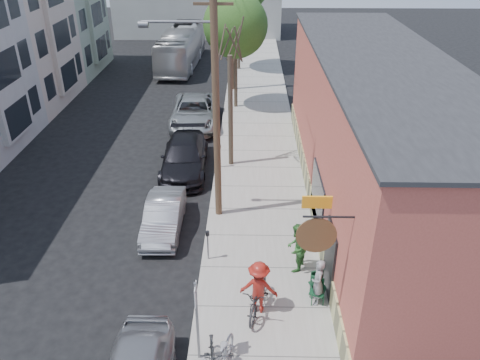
{
  "coord_description": "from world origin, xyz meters",
  "views": [
    {
      "loc": [
        3.73,
        -13.42,
        11.23
      ],
      "look_at": [
        3.36,
        4.15,
        1.5
      ],
      "focal_mm": 35.0,
      "sensor_mm": 36.0,
      "label": 1
    }
  ],
  "objects_px": {
    "parked_bike_a": "(213,357)",
    "bus": "(182,47)",
    "parking_meter_far": "(220,152)",
    "tree_leafy_mid": "(235,26)",
    "cyclist": "(259,287)",
    "car_1": "(164,216)",
    "patron_grey": "(318,282)",
    "parked_bike_b": "(221,359)",
    "patio_chair_b": "(317,291)",
    "patio_chair_a": "(317,285)",
    "sign_post": "(197,314)",
    "car_3": "(194,112)",
    "utility_pole_near": "(214,97)",
    "car_2": "(184,157)",
    "parking_meter_near": "(208,241)",
    "patron_green": "(296,248)",
    "tree_bare": "(231,112)"
  },
  "relations": [
    {
      "from": "patron_green",
      "to": "parking_meter_far",
      "type": "bearing_deg",
      "value": -137.86
    },
    {
      "from": "utility_pole_near",
      "to": "parked_bike_a",
      "type": "bearing_deg",
      "value": -87.21
    },
    {
      "from": "tree_leafy_mid",
      "to": "patio_chair_b",
      "type": "xyz_separation_m",
      "value": [
        3.23,
        -18.78,
        -4.9
      ]
    },
    {
      "from": "patron_grey",
      "to": "bus",
      "type": "relative_size",
      "value": 0.15
    },
    {
      "from": "parked_bike_a",
      "to": "utility_pole_near",
      "type": "bearing_deg",
      "value": 83.53
    },
    {
      "from": "patio_chair_b",
      "to": "car_2",
      "type": "xyz_separation_m",
      "value": [
        -5.56,
        9.51,
        0.2
      ]
    },
    {
      "from": "patio_chair_a",
      "to": "car_2",
      "type": "xyz_separation_m",
      "value": [
        -5.6,
        9.2,
        0.2
      ]
    },
    {
      "from": "tree_leafy_mid",
      "to": "parked_bike_b",
      "type": "distance_m",
      "value": 22.17
    },
    {
      "from": "utility_pole_near",
      "to": "patron_grey",
      "type": "distance_m",
      "value": 7.81
    },
    {
      "from": "utility_pole_near",
      "to": "car_2",
      "type": "xyz_separation_m",
      "value": [
        -1.93,
        4.19,
        -4.62
      ]
    },
    {
      "from": "parking_meter_near",
      "to": "tree_bare",
      "type": "relative_size",
      "value": 0.22
    },
    {
      "from": "sign_post",
      "to": "parked_bike_a",
      "type": "relative_size",
      "value": 1.64
    },
    {
      "from": "cyclist",
      "to": "car_2",
      "type": "relative_size",
      "value": 0.35
    },
    {
      "from": "parked_bike_a",
      "to": "car_2",
      "type": "height_order",
      "value": "car_2"
    },
    {
      "from": "utility_pole_near",
      "to": "tree_bare",
      "type": "distance_m",
      "value": 5.38
    },
    {
      "from": "car_1",
      "to": "tree_leafy_mid",
      "type": "bearing_deg",
      "value": 79.11
    },
    {
      "from": "tree_leafy_mid",
      "to": "car_3",
      "type": "distance_m",
      "value": 6.09
    },
    {
      "from": "patio_chair_a",
      "to": "car_3",
      "type": "height_order",
      "value": "car_3"
    },
    {
      "from": "utility_pole_near",
      "to": "patio_chair_a",
      "type": "relative_size",
      "value": 11.36
    },
    {
      "from": "tree_leafy_mid",
      "to": "patio_chair_b",
      "type": "relative_size",
      "value": 8.41
    },
    {
      "from": "car_3",
      "to": "bus",
      "type": "relative_size",
      "value": 0.53
    },
    {
      "from": "parking_meter_near",
      "to": "tree_leafy_mid",
      "type": "relative_size",
      "value": 0.17
    },
    {
      "from": "parking_meter_far",
      "to": "cyclist",
      "type": "bearing_deg",
      "value": -79.72
    },
    {
      "from": "parking_meter_far",
      "to": "patron_green",
      "type": "bearing_deg",
      "value": -68.25
    },
    {
      "from": "patron_grey",
      "to": "parked_bike_a",
      "type": "xyz_separation_m",
      "value": [
        -3.22,
        -2.77,
        -0.33
      ]
    },
    {
      "from": "parked_bike_a",
      "to": "bus",
      "type": "height_order",
      "value": "bus"
    },
    {
      "from": "patio_chair_a",
      "to": "patio_chair_b",
      "type": "bearing_deg",
      "value": -114.93
    },
    {
      "from": "parking_meter_far",
      "to": "tree_leafy_mid",
      "type": "xyz_separation_m",
      "value": [
        0.55,
        9.08,
        4.51
      ]
    },
    {
      "from": "patio_chair_a",
      "to": "bus",
      "type": "distance_m",
      "value": 30.51
    },
    {
      "from": "patio_chair_a",
      "to": "patio_chair_b",
      "type": "height_order",
      "value": "same"
    },
    {
      "from": "sign_post",
      "to": "patron_grey",
      "type": "distance_m",
      "value": 4.42
    },
    {
      "from": "tree_leafy_mid",
      "to": "patron_grey",
      "type": "relative_size",
      "value": 4.4
    },
    {
      "from": "parking_meter_far",
      "to": "parked_bike_a",
      "type": "distance_m",
      "value": 12.5
    },
    {
      "from": "parked_bike_a",
      "to": "bus",
      "type": "distance_m",
      "value": 32.84
    },
    {
      "from": "patron_green",
      "to": "parked_bike_a",
      "type": "relative_size",
      "value": 1.1
    },
    {
      "from": "tree_leafy_mid",
      "to": "parked_bike_a",
      "type": "height_order",
      "value": "tree_leafy_mid"
    },
    {
      "from": "patio_chair_a",
      "to": "car_2",
      "type": "distance_m",
      "value": 10.77
    },
    {
      "from": "sign_post",
      "to": "parking_meter_near",
      "type": "relative_size",
      "value": 2.26
    },
    {
      "from": "car_2",
      "to": "parked_bike_a",
      "type": "bearing_deg",
      "value": -81.43
    },
    {
      "from": "car_1",
      "to": "patio_chair_b",
      "type": "bearing_deg",
      "value": -37.42
    },
    {
      "from": "patio_chair_a",
      "to": "bus",
      "type": "height_order",
      "value": "bus"
    },
    {
      "from": "tree_leafy_mid",
      "to": "parked_bike_b",
      "type": "bearing_deg",
      "value": -89.41
    },
    {
      "from": "utility_pole_near",
      "to": "cyclist",
      "type": "height_order",
      "value": "utility_pole_near"
    },
    {
      "from": "parking_meter_near",
      "to": "car_2",
      "type": "height_order",
      "value": "car_2"
    },
    {
      "from": "parking_meter_near",
      "to": "patron_green",
      "type": "distance_m",
      "value": 3.24
    },
    {
      "from": "tree_bare",
      "to": "patron_grey",
      "type": "height_order",
      "value": "tree_bare"
    },
    {
      "from": "patron_grey",
      "to": "parked_bike_b",
      "type": "bearing_deg",
      "value": -46.78
    },
    {
      "from": "patio_chair_b",
      "to": "car_3",
      "type": "xyz_separation_m",
      "value": [
        -5.72,
        15.76,
        0.25
      ]
    },
    {
      "from": "bus",
      "to": "patron_green",
      "type": "bearing_deg",
      "value": -72.41
    },
    {
      "from": "cyclist",
      "to": "car_1",
      "type": "bearing_deg",
      "value": -41.74
    }
  ]
}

